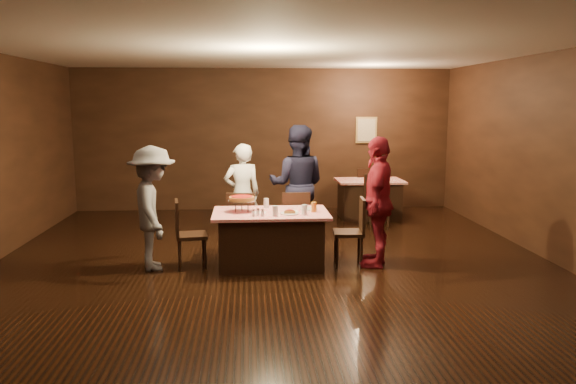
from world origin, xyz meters
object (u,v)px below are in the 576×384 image
object	(u,v)px
glass_front_left	(275,211)
pizza_stand	(242,199)
diner_white_jacket	(242,194)
diner_grey_knit	(153,208)
chair_back_far	(363,190)
diner_navy_hoodie	(297,185)
plate_empty	(309,209)
diner_red_shirt	(378,202)
chair_back_near	(377,201)
main_table	(271,239)
chair_end_right	(348,231)
chair_far_right	(295,221)
back_table	(369,199)
glass_front_right	(305,210)
glass_amber	(314,207)
glass_back	(266,203)
chair_far_left	(243,222)
chair_end_left	(191,234)

from	to	relation	value
glass_front_left	pizza_stand	bearing A→B (deg)	142.13
diner_white_jacket	diner_grey_knit	bearing A→B (deg)	35.10
chair_back_far	diner_navy_hoodie	world-z (taller)	diner_navy_hoodie
glass_front_left	diner_grey_knit	bearing A→B (deg)	170.99
chair_back_far	pizza_stand	xyz separation A→B (m)	(-2.49, -3.74, 0.48)
plate_empty	glass_front_left	distance (m)	0.68
diner_grey_knit	diner_navy_hoodie	bearing A→B (deg)	-71.29
diner_red_shirt	chair_back_near	bearing A→B (deg)	-174.13
diner_navy_hoodie	diner_grey_knit	xyz separation A→B (m)	(-2.09, -1.30, -0.11)
main_table	diner_red_shirt	world-z (taller)	diner_red_shirt
chair_end_right	chair_far_right	bearing A→B (deg)	-132.27
plate_empty	diner_white_jacket	bearing A→B (deg)	130.04
main_table	chair_back_far	size ratio (longest dim) A/B	1.68
chair_back_near	pizza_stand	world-z (taller)	pizza_stand
back_table	glass_front_right	xyz separation A→B (m)	(-1.64, -3.44, 0.46)
glass_amber	main_table	bearing A→B (deg)	175.24
chair_back_near	glass_front_right	size ratio (longest dim) A/B	6.79
chair_far_right	glass_back	size ratio (longest dim) A/B	6.79
chair_end_right	glass_amber	bearing A→B (deg)	-79.58
diner_grey_knit	plate_empty	bearing A→B (deg)	-98.26
chair_far_left	glass_amber	bearing A→B (deg)	148.61
main_table	glass_front_left	bearing A→B (deg)	-80.54
chair_far_left	diner_navy_hoodie	size ratio (longest dim) A/B	0.49
diner_navy_hoodie	pizza_stand	xyz separation A→B (m)	(-0.88, -1.21, -0.01)
glass_amber	back_table	bearing A→B (deg)	65.30
chair_back_far	glass_front_right	bearing A→B (deg)	56.94
back_table	glass_back	distance (m)	3.63
diner_navy_hoodie	glass_front_right	world-z (taller)	diner_navy_hoodie
glass_back	back_table	bearing A→B (deg)	53.50
pizza_stand	chair_end_left	bearing A→B (deg)	-175.91
chair_back_near	plate_empty	size ratio (longest dim) A/B	3.80
chair_far_right	diner_grey_knit	xyz separation A→B (m)	(-2.01, -0.79, 0.38)
chair_far_left	diner_white_jacket	distance (m)	0.64
chair_far_left	plate_empty	xyz separation A→B (m)	(0.95, -0.60, 0.30)
diner_grey_knit	glass_amber	world-z (taller)	diner_grey_knit
back_table	diner_grey_knit	size ratio (longest dim) A/B	0.76
glass_front_left	glass_front_right	bearing A→B (deg)	7.13
glass_front_right	diner_navy_hoodie	bearing A→B (deg)	88.84
pizza_stand	glass_back	xyz separation A→B (m)	(0.35, 0.25, -0.11)
back_table	chair_end_left	world-z (taller)	chair_end_left
diner_red_shirt	plate_empty	size ratio (longest dim) A/B	7.28
back_table	chair_far_left	xyz separation A→B (m)	(-2.49, -2.44, 0.09)
diner_white_jacket	diner_red_shirt	distance (m)	2.35
glass_amber	chair_back_near	bearing A→B (deg)	59.61
back_table	chair_end_right	world-z (taller)	chair_end_right
chair_far_left	chair_end_right	world-z (taller)	same
diner_navy_hoodie	chair_end_left	bearing A→B (deg)	49.56
chair_far_right	glass_amber	world-z (taller)	chair_far_right
chair_back_near	glass_front_right	world-z (taller)	chair_back_near
chair_end_right	glass_back	bearing A→B (deg)	-99.91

